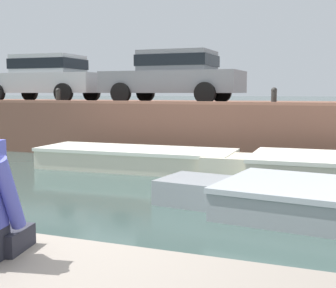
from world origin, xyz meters
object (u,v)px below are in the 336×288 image
Objects in this scene: car_left_inner_grey at (175,75)px; mooring_bollard_west at (58,95)px; car_leftmost_silver at (46,76)px; boat_moored_west_cream at (145,159)px; mooring_bollard_mid at (274,95)px.

mooring_bollard_west is at bearing -159.46° from car_left_inner_grey.
car_leftmost_silver is 1.00× the size of car_left_inner_grey.
mooring_bollard_west is (1.30, -1.24, -0.61)m from car_leftmost_silver.
car_left_inner_grey reaches higher than mooring_bollard_west.
car_leftmost_silver is 4.59m from car_left_inner_grey.
car_leftmost_silver is at bearing 148.08° from boat_moored_west_cream.
mooring_bollard_mid is (6.43, 0.00, 0.00)m from mooring_bollard_west.
boat_moored_west_cream is 1.37× the size of car_left_inner_grey.
car_leftmost_silver is at bearing 179.98° from car_left_inner_grey.
car_leftmost_silver reaches higher than mooring_bollard_mid.
mooring_bollard_west is at bearing -43.54° from car_leftmost_silver.
car_left_inner_grey is 3.43m from mooring_bollard_mid.
boat_moored_west_cream is 3.65m from mooring_bollard_mid.
boat_moored_west_cream is 3.78m from car_left_inner_grey.
car_left_inner_grey is at bearing 158.57° from mooring_bollard_mid.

